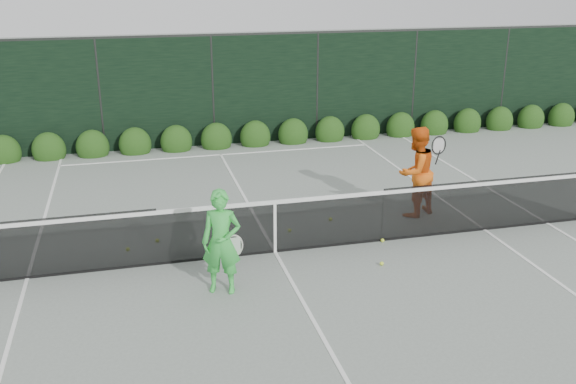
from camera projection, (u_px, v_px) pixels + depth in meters
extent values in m
plane|color=gray|center=(275.00, 252.00, 11.30)|extent=(80.00, 80.00, 0.00)
cube|color=black|center=(17.00, 251.00, 10.16)|extent=(4.40, 0.01, 1.02)
cube|color=black|center=(275.00, 227.00, 11.14)|extent=(4.00, 0.01, 0.96)
cube|color=black|center=(491.00, 205.00, 12.11)|extent=(4.40, 0.01, 1.02)
cube|color=white|center=(275.00, 202.00, 10.99)|extent=(12.80, 0.03, 0.07)
cube|color=black|center=(275.00, 251.00, 11.30)|extent=(12.80, 0.02, 0.04)
cube|color=white|center=(275.00, 228.00, 11.15)|extent=(0.05, 0.03, 0.91)
imported|color=green|center=(221.00, 242.00, 9.70)|extent=(0.70, 0.57, 1.65)
torus|color=beige|center=(234.00, 246.00, 9.88)|extent=(0.30, 0.04, 0.30)
cylinder|color=black|center=(234.00, 260.00, 9.96)|extent=(0.10, 0.03, 0.30)
imported|color=orange|center=(416.00, 172.00, 12.72)|extent=(1.09, 0.99, 1.82)
torus|color=black|center=(439.00, 145.00, 12.43)|extent=(0.30, 0.03, 0.30)
cylinder|color=black|center=(438.00, 157.00, 12.51)|extent=(0.10, 0.03, 0.30)
cube|color=white|center=(547.00, 223.00, 12.58)|extent=(0.06, 23.77, 0.01)
cube|color=white|center=(27.00, 278.00, 10.35)|extent=(0.06, 23.77, 0.01)
cube|color=white|center=(484.00, 230.00, 12.26)|extent=(0.06, 23.77, 0.01)
cube|color=white|center=(197.00, 112.00, 22.17)|extent=(11.03, 0.06, 0.01)
cube|color=white|center=(221.00, 155.00, 17.15)|extent=(8.23, 0.06, 0.01)
cube|color=white|center=(275.00, 252.00, 11.30)|extent=(0.06, 12.80, 0.01)
cube|color=black|center=(213.00, 92.00, 17.66)|extent=(32.00, 0.06, 3.00)
cube|color=#262826|center=(211.00, 35.00, 17.15)|extent=(32.00, 0.06, 0.06)
cylinder|color=#262826|center=(100.00, 97.00, 16.96)|extent=(0.08, 0.08, 3.00)
cylinder|color=#262826|center=(213.00, 92.00, 17.66)|extent=(0.08, 0.08, 3.00)
cylinder|color=#262826|center=(317.00, 87.00, 18.36)|extent=(0.08, 0.08, 3.00)
cylinder|color=#262826|center=(414.00, 83.00, 19.05)|extent=(0.08, 0.08, 3.00)
cylinder|color=#262826|center=(503.00, 78.00, 19.75)|extent=(0.08, 0.08, 3.00)
ellipsoid|color=#193C10|center=(4.00, 153.00, 16.48)|extent=(0.86, 0.65, 0.94)
ellipsoid|color=#193C10|center=(49.00, 150.00, 16.74)|extent=(0.86, 0.65, 0.94)
ellipsoid|color=#193C10|center=(93.00, 147.00, 16.99)|extent=(0.86, 0.65, 0.94)
ellipsoid|color=#193C10|center=(135.00, 144.00, 17.25)|extent=(0.86, 0.65, 0.94)
ellipsoid|color=#193C10|center=(176.00, 142.00, 17.51)|extent=(0.86, 0.65, 0.94)
ellipsoid|color=#193C10|center=(216.00, 139.00, 17.76)|extent=(0.86, 0.65, 0.94)
ellipsoid|color=#193C10|center=(255.00, 137.00, 18.02)|extent=(0.86, 0.65, 0.94)
ellipsoid|color=#193C10|center=(293.00, 135.00, 18.27)|extent=(0.86, 0.65, 0.94)
ellipsoid|color=#193C10|center=(330.00, 132.00, 18.53)|extent=(0.86, 0.65, 0.94)
ellipsoid|color=#193C10|center=(366.00, 130.00, 18.78)|extent=(0.86, 0.65, 0.94)
ellipsoid|color=#193C10|center=(400.00, 128.00, 19.04)|extent=(0.86, 0.65, 0.94)
ellipsoid|color=#193C10|center=(434.00, 126.00, 19.29)|extent=(0.86, 0.65, 0.94)
ellipsoid|color=#193C10|center=(467.00, 124.00, 19.55)|extent=(0.86, 0.65, 0.94)
ellipsoid|color=#193C10|center=(499.00, 122.00, 19.80)|extent=(0.86, 0.65, 0.94)
ellipsoid|color=#193C10|center=(531.00, 120.00, 20.06)|extent=(0.86, 0.65, 0.94)
ellipsoid|color=#193C10|center=(561.00, 118.00, 20.32)|extent=(0.86, 0.65, 0.94)
sphere|color=#D8F336|center=(382.00, 240.00, 11.71)|extent=(0.07, 0.07, 0.07)
sphere|color=#D8F336|center=(217.00, 241.00, 11.69)|extent=(0.07, 0.07, 0.07)
sphere|color=#D8F336|center=(382.00, 264.00, 10.80)|extent=(0.07, 0.07, 0.07)
sphere|color=#D8F336|center=(290.00, 230.00, 12.16)|extent=(0.07, 0.07, 0.07)
sphere|color=#D8F336|center=(157.00, 241.00, 11.70)|extent=(0.07, 0.07, 0.07)
sphere|color=#D8F336|center=(330.00, 219.00, 12.70)|extent=(0.07, 0.07, 0.07)
sphere|color=#D8F336|center=(128.00, 249.00, 11.34)|extent=(0.07, 0.07, 0.07)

